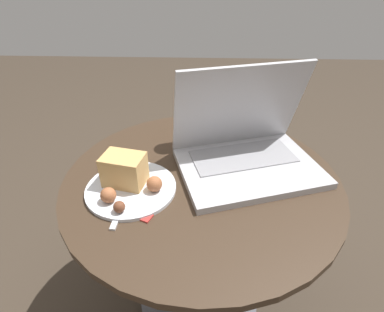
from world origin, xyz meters
The scene contains 7 objects.
ground_plane centered at (0.00, 0.00, 0.00)m, with size 6.00×6.00×0.00m, color #382D23.
table centered at (0.00, 0.00, 0.39)m, with size 0.69×0.69×0.54m.
napkin centered at (-0.16, -0.09, 0.54)m, with size 0.19×0.17×0.00m.
laptop centered at (0.11, 0.06, 0.59)m, with size 0.40×0.34×0.26m.
beer_glass centered at (-0.02, 0.15, 0.64)m, with size 0.06×0.06×0.20m.
snack_plate centered at (-0.17, -0.06, 0.56)m, with size 0.21×0.21×0.08m.
fork centered at (-0.17, -0.09, 0.54)m, with size 0.03×0.16×0.00m.
Camera 1 is at (0.00, -0.60, 1.00)m, focal length 28.00 mm.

